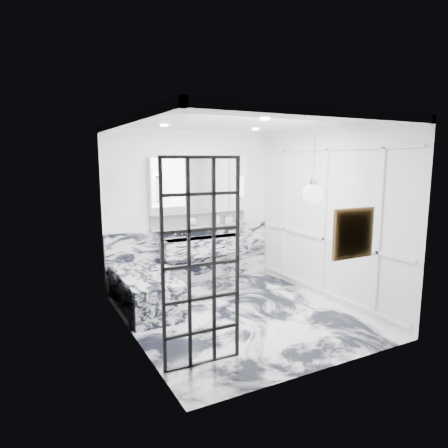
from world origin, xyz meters
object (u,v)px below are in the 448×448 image
trough_sink (205,246)px  mirror_cabinet (200,185)px  crittall_door (202,265)px  bathtub (145,291)px

trough_sink → mirror_cabinet: (-0.00, 0.17, 1.09)m
crittall_door → trough_sink: crittall_door is taller
crittall_door → trough_sink: size_ratio=1.44×
bathtub → crittall_door: bearing=-87.8°
trough_sink → crittall_door: bearing=-115.5°
mirror_cabinet → crittall_door: bearing=-114.1°
crittall_door → mirror_cabinet: 3.13m
crittall_door → mirror_cabinet: (1.25, 2.79, 0.67)m
mirror_cabinet → bathtub: (-1.32, -0.83, -1.54)m
crittall_door → bathtub: 2.15m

